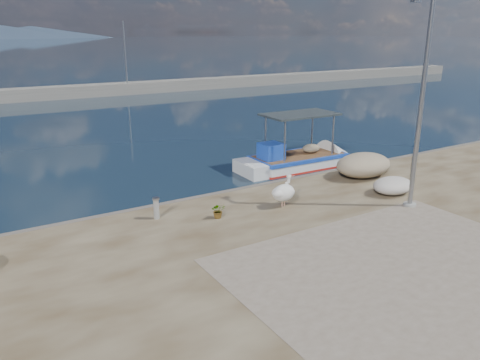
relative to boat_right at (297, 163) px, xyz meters
name	(u,v)px	position (x,y,z in m)	size (l,w,h in m)	color
ground	(306,253)	(-5.64, -7.60, -0.24)	(1400.00, 1400.00, 0.00)	#162635
quay_patch	(411,271)	(-4.64, -10.60, 0.26)	(9.00, 7.00, 0.01)	gray
breakwater	(49,93)	(-5.64, 32.40, 0.36)	(120.00, 2.20, 7.50)	gray
boat_right	(297,163)	(0.00, 0.00, 0.00)	(6.53, 2.32, 3.11)	white
pelican	(284,192)	(-4.61, -5.07, 0.79)	(1.18, 0.77, 1.12)	tan
lamp_post	(420,113)	(-0.78, -7.35, 3.56)	(0.44, 0.96, 7.00)	gray
bollard_near	(156,207)	(-8.86, -3.80, 0.65)	(0.24, 0.24, 0.73)	gray
potted_plant	(218,210)	(-7.10, -4.81, 0.52)	(0.47, 0.40, 0.52)	#33722D
net_pile_c	(363,165)	(0.42, -3.95, 0.76)	(2.57, 1.84, 1.01)	#C4B092
net_pile_d	(393,186)	(-0.25, -6.13, 0.57)	(1.68, 1.26, 0.63)	silver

